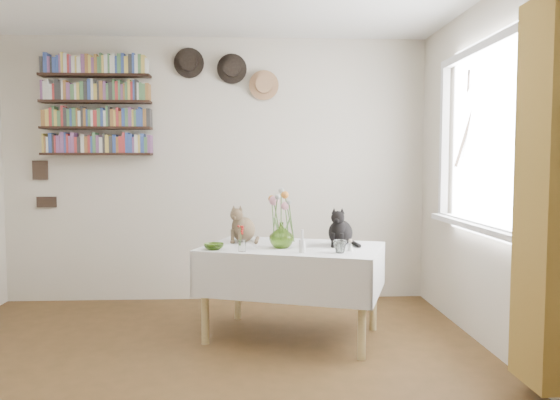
{
  "coord_description": "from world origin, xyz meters",
  "views": [
    {
      "loc": [
        0.34,
        -2.99,
        1.33
      ],
      "look_at": [
        0.54,
        0.96,
        1.05
      ],
      "focal_mm": 35.0,
      "sensor_mm": 36.0,
      "label": 1
    }
  ],
  "objects": [
    {
      "name": "flower_bouquet",
      "position": [
        0.55,
        0.99,
        1.03
      ],
      "size": [
        0.17,
        0.13,
        0.39
      ],
      "color": "#4C7233",
      "rests_on": "flower_vase"
    },
    {
      "name": "berry_jar",
      "position": [
        0.26,
        0.83,
        0.79
      ],
      "size": [
        0.05,
        0.05,
        0.22
      ],
      "color": "white",
      "rests_on": "dining_table"
    },
    {
      "name": "candlestick",
      "position": [
        0.68,
        0.76,
        0.75
      ],
      "size": [
        0.05,
        0.05,
        0.16
      ],
      "color": "white",
      "rests_on": "dining_table"
    },
    {
      "name": "bookshelf_unit",
      "position": [
        -1.1,
        2.16,
        1.84
      ],
      "size": [
        1.0,
        0.16,
        0.91
      ],
      "color": "black",
      "rests_on": "room"
    },
    {
      "name": "porcelain_figurine",
      "position": [
        1.03,
        0.81,
        0.73
      ],
      "size": [
        0.05,
        0.05,
        0.09
      ],
      "color": "white",
      "rests_on": "dining_table"
    },
    {
      "name": "window",
      "position": [
        1.97,
        0.8,
        1.4
      ],
      "size": [
        0.12,
        1.52,
        1.32
      ],
      "color": "white",
      "rests_on": "room"
    },
    {
      "name": "black_cat",
      "position": [
        1.0,
        1.07,
        0.84
      ],
      "size": [
        0.27,
        0.31,
        0.3
      ],
      "primitive_type": null,
      "rotation": [
        0.0,
        0.0,
        -0.35
      ],
      "color": "black",
      "rests_on": "dining_table"
    },
    {
      "name": "wall_hats",
      "position": [
        0.12,
        2.19,
        2.17
      ],
      "size": [
        0.98,
        0.09,
        0.48
      ],
      "color": "black",
      "rests_on": "room"
    },
    {
      "name": "wall_art_plaques",
      "position": [
        -1.63,
        2.23,
        1.12
      ],
      "size": [
        0.21,
        0.02,
        0.44
      ],
      "color": "#38281E",
      "rests_on": "room"
    },
    {
      "name": "tabby_cat",
      "position": [
        0.27,
        1.31,
        0.85
      ],
      "size": [
        0.3,
        0.32,
        0.3
      ],
      "primitive_type": null,
      "rotation": [
        0.0,
        0.0,
        -0.5
      ],
      "color": "#7B6547",
      "rests_on": "dining_table"
    },
    {
      "name": "room",
      "position": [
        0.0,
        0.0,
        1.25
      ],
      "size": [
        4.08,
        4.58,
        2.58
      ],
      "color": "brown",
      "rests_on": "ground"
    },
    {
      "name": "green_bowl",
      "position": [
        0.06,
        0.92,
        0.72
      ],
      "size": [
        0.18,
        0.18,
        0.05
      ],
      "primitive_type": "imported",
      "rotation": [
        0.0,
        0.0,
        -0.29
      ],
      "color": "#85B442",
      "rests_on": "dining_table"
    },
    {
      "name": "flower_vase",
      "position": [
        0.55,
        0.98,
        0.79
      ],
      "size": [
        0.18,
        0.18,
        0.19
      ],
      "primitive_type": "imported",
      "rotation": [
        0.0,
        0.0,
        -0.01
      ],
      "color": "#85B442",
      "rests_on": "dining_table"
    },
    {
      "name": "drinking_glass",
      "position": [
        0.94,
        0.74,
        0.74
      ],
      "size": [
        0.13,
        0.13,
        0.09
      ],
      "primitive_type": "imported",
      "rotation": [
        0.0,
        0.0,
        -0.4
      ],
      "color": "white",
      "rests_on": "dining_table"
    },
    {
      "name": "curtain",
      "position": [
        1.9,
        -0.12,
        1.15
      ],
      "size": [
        0.12,
        0.38,
        2.1
      ],
      "primitive_type": "cube",
      "color": "brown",
      "rests_on": "room"
    },
    {
      "name": "dining_table",
      "position": [
        0.64,
        1.06,
        0.52
      ],
      "size": [
        1.5,
        1.21,
        0.7
      ],
      "color": "white",
      "rests_on": "room"
    }
  ]
}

